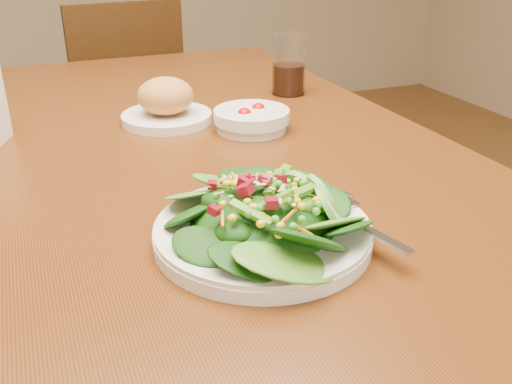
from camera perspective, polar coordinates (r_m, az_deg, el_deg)
dining_table at (r=1.03m, az=-8.24°, el=-0.31°), size 0.90×1.40×0.75m
chair_far at (r=2.13m, az=-13.01°, el=7.47°), size 0.43×0.44×0.86m
salad_plate at (r=0.66m, az=1.39°, el=-2.71°), size 0.26×0.25×0.07m
bread_plate at (r=1.08m, az=-8.99°, el=8.67°), size 0.17×0.17×0.08m
tomato_bowl at (r=1.03m, az=-0.45°, el=7.28°), size 0.14×0.14×0.04m
drinking_glass at (r=1.25m, az=3.29°, el=12.21°), size 0.07×0.07×0.13m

